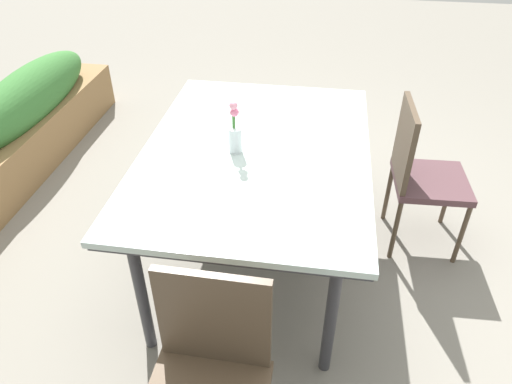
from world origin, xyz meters
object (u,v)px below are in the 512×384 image
Objects in this scene: chair_end_left at (208,379)px; dining_table at (256,159)px; flower_vase at (235,132)px; chair_near_right at (420,170)px.

dining_table is at bearing -89.09° from chair_end_left.
chair_end_left is at bearing -174.78° from flower_vase.
flower_vase is (-0.38, 0.98, 0.37)m from chair_near_right.
chair_end_left is 1.13m from flower_vase.
dining_table is 0.97m from chair_near_right.
flower_vase is (1.07, 0.10, 0.37)m from chair_end_left.
chair_end_left reaches higher than chair_near_right.
chair_near_right is at bearing -120.43° from chair_end_left.
dining_table is at bearing -68.84° from flower_vase.
chair_near_right is at bearing -68.56° from flower_vase.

